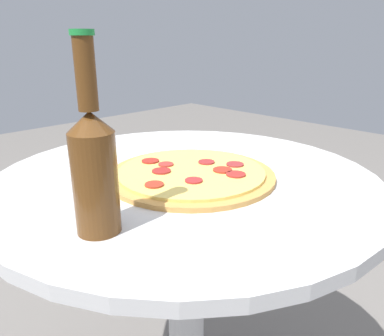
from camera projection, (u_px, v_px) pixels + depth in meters
table at (186, 250)px, 0.88m from camera, size 0.83×0.83×0.77m
pizza at (192, 173)px, 0.80m from camera, size 0.36×0.36×0.02m
beer_bottle at (94, 165)px, 0.54m from camera, size 0.07×0.07×0.29m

